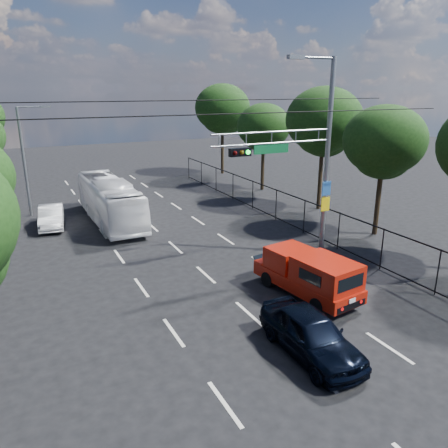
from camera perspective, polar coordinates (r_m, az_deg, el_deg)
ground at (r=13.98m, az=11.78°, el=-18.52°), size 120.00×120.00×0.00m
lane_markings at (r=25.21m, az=-7.95°, el=-1.60°), size 6.12×38.00×0.01m
signal_mast at (r=21.14m, az=10.81°, el=9.23°), size 6.43×0.39×9.50m
streetlight_left at (r=31.03m, az=-24.42°, el=8.07°), size 2.09×0.22×7.08m
utility_wires at (r=19.05m, az=-3.73°, el=14.66°), size 22.00×5.04×0.74m
fence_right at (r=26.64m, az=8.94°, el=1.70°), size 0.06×34.03×2.00m
tree_right_b at (r=25.85m, az=20.14°, el=9.50°), size 4.50×4.50×7.31m
tree_right_c at (r=30.60m, az=12.88°, el=12.44°), size 5.10×5.10×8.29m
tree_right_d at (r=36.16m, az=5.20°, el=12.08°), size 4.32×4.32×7.02m
tree_right_e at (r=43.19m, az=-0.21°, el=14.42°), size 5.28×5.28×8.58m
red_pickup at (r=18.04m, az=10.93°, el=-6.31°), size 2.40×5.07×1.82m
navy_hatchback at (r=14.41m, az=11.27°, el=-13.89°), size 1.78×4.23×1.43m
white_bus at (r=28.45m, az=-14.71°, el=2.99°), size 2.40×9.68×2.69m
white_van at (r=28.53m, az=-21.64°, el=0.90°), size 1.83×4.06×1.29m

